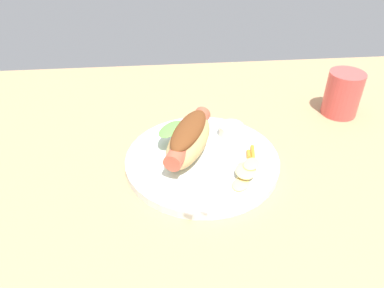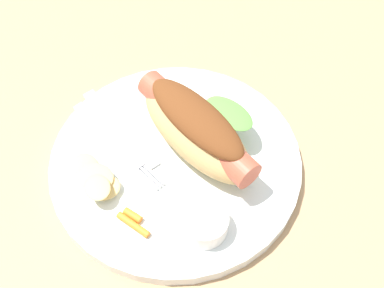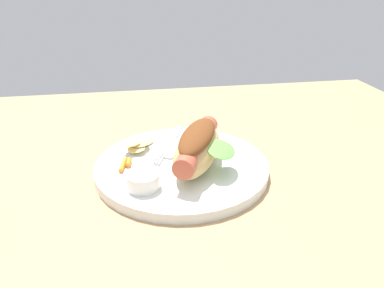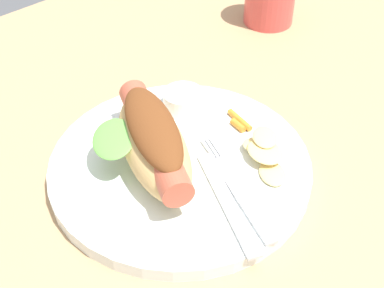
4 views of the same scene
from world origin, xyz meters
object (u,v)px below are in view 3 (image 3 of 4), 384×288
Objects in this scene: plate at (182,168)px; carrot_garnish at (125,165)px; sauce_ramekin at (143,181)px; knife at (180,141)px; chips_pile at (138,144)px; fork at (168,143)px; hot_dog at (198,146)px.

carrot_garnish reaches higher than plate.
sauce_ramekin reaches higher than knife.
sauce_ramekin is 12.36cm from chips_pile.
chips_pile reaches higher than fork.
sauce_ramekin is 14.32cm from fork.
plate is 1.61× the size of hot_dog.
hot_dog is 9.62cm from knife.
knife is (-1.59, 8.94, -3.17)cm from hot_dog.
plate is 4.89cm from hot_dog.
chips_pile is at bearing -52.72° from knife.
knife is at bearing 12.19° from chips_pile.
hot_dog reaches higher than chips_pile.
knife is 7.58cm from chips_pile.
plate is 3.49× the size of chips_pile.
hot_dog is (2.34, -1.08, 4.15)cm from plate.
hot_dog is 10.29cm from sauce_ramekin.
carrot_garnish is at bearing -26.61° from knife.
chips_pile is (-8.96, 7.35, -2.39)cm from hot_dog.
hot_dog is at bearing -24.69° from plate.
sauce_ramekin is at bearing -136.32° from plate.
plate is at bearing 19.66° from knife.
plate is 1.89× the size of fork.
hot_dog reaches higher than sauce_ramekin.
sauce_ramekin is at bearing -88.83° from chips_pile.
chips_pile is at bearing 91.17° from sauce_ramekin.
knife is at bearing 38.30° from carrot_garnish.
sauce_ramekin is at bearing 0.24° from fork.
hot_dog is 1.25× the size of knife.
knife is 12.29cm from carrot_garnish.
fork is 1.06× the size of knife.
fork is (-3.72, 8.39, -3.15)cm from hot_dog.
sauce_ramekin reaches higher than plate.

